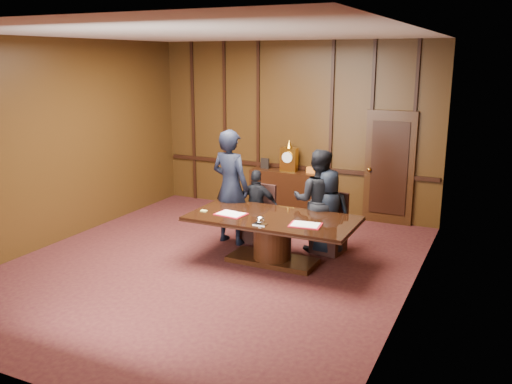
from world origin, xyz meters
TOP-DOWN VIEW (x-y plane):
  - room at (0.07, 0.14)m, footprint 7.00×7.04m
  - sideboard at (0.00, 3.26)m, footprint 1.60×0.45m
  - conference_table at (0.83, 0.55)m, footprint 2.62×1.32m
  - folder_left at (0.18, 0.38)m, footprint 0.50×0.38m
  - folder_right at (1.45, 0.35)m, footprint 0.50×0.38m
  - inkstand at (0.83, 0.10)m, footprint 0.20×0.14m
  - notepad at (-0.30, 0.35)m, footprint 0.10×0.07m
  - chair_left at (0.18, 1.43)m, footprint 0.51×0.51m
  - chair_right at (1.48, 1.43)m, footprint 0.54×0.54m
  - signatory_left at (0.18, 1.35)m, footprint 0.81×0.48m
  - signatory_right at (1.48, 1.35)m, footprint 0.78×0.60m
  - witness_left at (-0.23, 1.14)m, footprint 0.80×0.59m
  - witness_right at (1.27, 1.40)m, footprint 0.95×0.80m

SIDE VIEW (x-z plane):
  - chair_left at x=0.18m, z-range -0.20..0.79m
  - chair_right at x=1.48m, z-range -0.20..0.79m
  - sideboard at x=0.00m, z-range -0.28..1.26m
  - conference_table at x=0.83m, z-range 0.13..0.89m
  - signatory_left at x=0.18m, z-range 0.00..1.29m
  - signatory_right at x=1.48m, z-range 0.00..1.42m
  - notepad at x=-0.30m, z-range 0.76..0.77m
  - folder_left at x=0.18m, z-range 0.76..0.78m
  - folder_right at x=1.45m, z-range 0.76..0.78m
  - inkstand at x=0.83m, z-range 0.76..0.87m
  - witness_right at x=1.27m, z-range 0.00..1.72m
  - witness_left at x=-0.23m, z-range 0.00..2.00m
  - room at x=0.07m, z-range -0.03..3.47m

